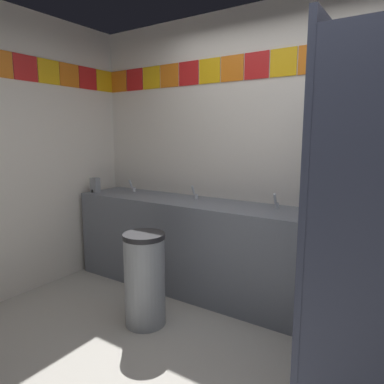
% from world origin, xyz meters
% --- Properties ---
extents(wall_back, '(4.34, 0.09, 2.64)m').
position_xyz_m(wall_back, '(-0.00, 1.46, 1.32)').
color(wall_back, silver).
rests_on(wall_back, ground_plane).
extents(vanity_counter, '(2.46, 0.56, 0.89)m').
position_xyz_m(vanity_counter, '(-0.89, 1.14, 0.46)').
color(vanity_counter, slate).
rests_on(vanity_counter, ground_plane).
extents(faucet_left, '(0.04, 0.10, 0.14)m').
position_xyz_m(faucet_left, '(-1.71, 1.23, 0.94)').
color(faucet_left, silver).
rests_on(faucet_left, vanity_counter).
extents(faucet_center, '(0.04, 0.10, 0.14)m').
position_xyz_m(faucet_center, '(-0.89, 1.23, 0.94)').
color(faucet_center, silver).
rests_on(faucet_center, vanity_counter).
extents(faucet_right, '(0.04, 0.10, 0.14)m').
position_xyz_m(faucet_right, '(-0.07, 1.23, 0.94)').
color(faucet_right, silver).
rests_on(faucet_right, vanity_counter).
extents(soap_dispenser, '(0.09, 0.09, 0.16)m').
position_xyz_m(soap_dispenser, '(-2.03, 0.98, 0.96)').
color(soap_dispenser, gray).
rests_on(soap_dispenser, vanity_counter).
extents(stall_divider, '(0.92, 1.39, 2.06)m').
position_xyz_m(stall_divider, '(0.66, 0.47, 1.03)').
color(stall_divider, '#33384C').
rests_on(stall_divider, ground_plane).
extents(trash_bin, '(0.33, 0.33, 0.75)m').
position_xyz_m(trash_bin, '(-0.82, 0.40, 0.38)').
color(trash_bin, '#999EA3').
rests_on(trash_bin, ground_plane).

